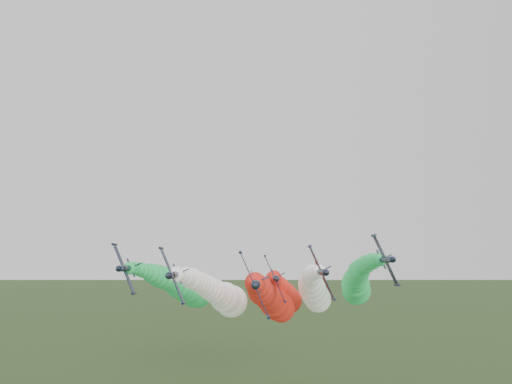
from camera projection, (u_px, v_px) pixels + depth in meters
jet_lead at (272, 300)px, 103.48m from camera, size 12.00×64.78×15.76m
jet_inner_left at (219, 294)px, 117.06m from camera, size 12.89×65.67×16.65m
jet_inner_right at (314, 291)px, 118.04m from camera, size 12.27×65.05×16.03m
jet_outer_left at (182, 287)px, 124.34m from camera, size 12.10×64.87×15.85m
jet_outer_right at (357, 282)px, 123.91m from camera, size 12.66×65.44×16.41m
jet_trail at (283, 293)px, 131.24m from camera, size 12.51×65.29×16.27m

